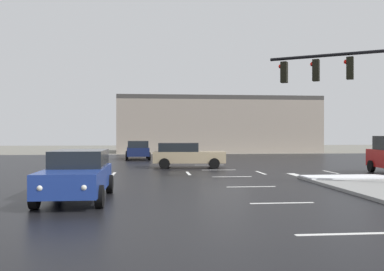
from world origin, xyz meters
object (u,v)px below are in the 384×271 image
Objects in this scene: sedan_navy at (138,150)px; sedan_tan at (186,155)px; traffic_signal_mast at (368,85)px; sedan_blue at (78,174)px.

sedan_navy and sedan_tan have the same top height.
sedan_navy is 9.88m from sedan_tan.
traffic_signal_mast is 1.27× the size of sedan_navy.
sedan_blue is (-11.49, -2.97, -3.38)m from traffic_signal_mast.
sedan_navy is at bearing 176.49° from sedan_blue.
sedan_blue is 0.98× the size of sedan_tan.
sedan_tan is at bearing -23.23° from traffic_signal_mast.
sedan_tan is (4.59, 12.47, 0.00)m from sedan_blue.
sedan_tan is (-6.90, 9.50, -3.38)m from traffic_signal_mast.
traffic_signal_mast is 21.67m from sedan_navy.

